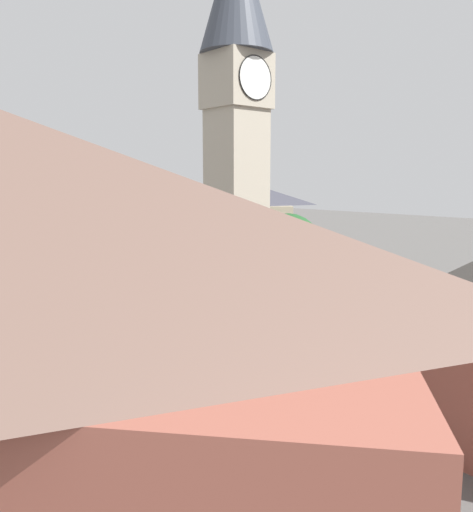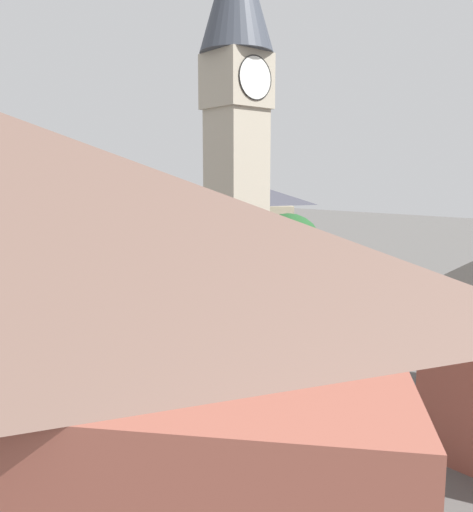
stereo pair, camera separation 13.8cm
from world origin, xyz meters
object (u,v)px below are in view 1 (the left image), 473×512
Objects in this scene: road_sign at (255,328)px; tree at (287,248)px; car_red_corner at (341,352)px; pedestrian at (219,353)px; clock_tower at (236,100)px; building_terrace_right at (231,228)px; car_black_far at (79,322)px; lamp_post at (164,312)px; car_blue_kerb at (197,404)px; car_silver_kerb at (196,300)px; building_corner_back at (14,439)px.

tree is at bearing 36.40° from road_sign.
pedestrian is (-4.93, 3.15, 0.25)m from car_red_corner.
clock_tower is 19.67m from building_terrace_right.
clock_tower is at bearing -158.53° from tree.
car_black_far is 0.36× the size of building_terrace_right.
lamp_post is at bearing -91.85° from car_black_far.
lamp_post is (1.26, 4.03, 2.44)m from car_blue_kerb.
car_black_far is 14.32m from tree.
car_black_far is 2.54× the size of pedestrian.
car_red_corner is (0.58, -6.96, -12.27)m from clock_tower.
pedestrian is (2.19, -10.14, 0.25)m from car_black_far.
car_blue_kerb is at bearing -126.22° from car_silver_kerb.
car_blue_kerb is 0.36× the size of building_terrace_right.
pedestrian is at bearing -138.79° from clock_tower.
car_red_corner is 15.07m from car_black_far.
building_corner_back is 17.74m from road_sign.
clock_tower reaches higher than car_black_far.
building_terrace_right is 4.27× the size of road_sign.
building_terrace_right reaches higher than car_red_corner.
lamp_post is (-13.71, -5.87, -1.07)m from tree.
car_blue_kerb is 8.69m from car_red_corner.
clock_tower is at bearing 41.61° from car_blue_kerb.
car_blue_kerb is 0.32× the size of building_corner_back.
building_corner_back reaches higher than pedestrian.
road_sign is at bearing -143.60° from tree.
car_silver_kerb is at bearing 0.26° from car_black_far.
road_sign is (4.38, -1.01, -1.31)m from lamp_post.
car_red_corner is (8.68, 0.24, 0.00)m from car_blue_kerb.
tree is (6.87, 2.70, -8.75)m from clock_tower.
pedestrian reaches higher than car_silver_kerb.
tree is at bearing 21.47° from clock_tower.
building_corner_back is (-23.55, -17.01, 0.76)m from tree.
car_silver_kerb is at bearing 73.96° from clock_tower.
car_blue_kerb is 5.06m from pedestrian.
car_red_corner is at bearing 23.07° from building_corner_back.
clock_tower reaches higher than building_corner_back.
clock_tower is 13.34m from pedestrian.
car_silver_kerb is 12.57m from building_terrace_right.
car_blue_kerb is 6.49m from road_sign.
lamp_post reaches higher than pedestrian.
car_black_far is at bearing 83.41° from car_blue_kerb.
car_black_far is at bearing -157.22° from building_terrace_right.
lamp_post is at bearing -136.82° from building_terrace_right.
clock_tower is at bearing 40.62° from building_corner_back.
lamp_post reaches higher than car_red_corner.
road_sign is at bearing -120.53° from clock_tower.
pedestrian is at bearing -131.51° from building_terrace_right.
road_sign is (1.89, -0.37, 0.89)m from pedestrian.
building_corner_back is (-10.15, -20.64, 4.28)m from car_black_far.
car_blue_kerb is at bearing -96.59° from car_black_far.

